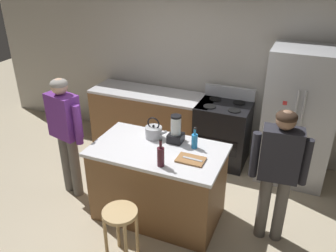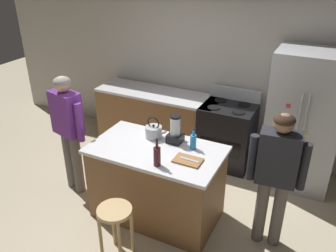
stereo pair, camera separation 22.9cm
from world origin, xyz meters
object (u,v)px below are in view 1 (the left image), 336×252
Objects in this scene: person_by_island_left at (65,127)px; tea_kettle at (154,132)px; refrigerator at (298,117)px; bottle_soda at (195,140)px; person_by_sink_right at (279,166)px; kitchen_island at (158,183)px; bottle_wine at (161,156)px; chef_knife at (193,159)px; bar_stool at (121,222)px; cutting_board at (191,160)px; blender_appliance at (176,131)px; stove_range at (222,133)px.

person_by_island_left reaches higher than tea_kettle.
refrigerator reaches higher than bottle_soda.
bottle_soda is at bearing 177.61° from person_by_sink_right.
person_by_island_left reaches higher than kitchen_island.
bottle_wine is (-0.20, -0.49, 0.02)m from bottle_soda.
person_by_island_left is 1.64m from bottle_soda.
person_by_sink_right is at bearing 17.31° from chef_knife.
person_by_sink_right is 5.01× the size of bottle_wine.
bar_stool is at bearing -114.84° from bottle_soda.
refrigerator is 1.16× the size of person_by_island_left.
person_by_island_left is at bearing 177.92° from cutting_board.
blender_appliance is 0.47m from chef_knife.
chef_knife is at bearing -10.91° from kitchen_island.
bar_stool is 1.19m from bottle_soda.
bar_stool is 2.07× the size of cutting_board.
bottle_soda is (0.37, 0.19, 0.56)m from kitchen_island.
stove_range is 2.34m from bar_stool.
stove_range is at bearing 43.59° from person_by_island_left.
person_by_island_left is 6.32× the size of bottle_soda.
cutting_board is (0.05, -0.27, -0.08)m from bottle_soda.
bottle_soda is 0.53m from bottle_wine.
cutting_board is (1.68, -0.06, -0.03)m from person_by_island_left.
stove_range is at bearing 76.14° from kitchen_island.
bottle_soda is 0.93× the size of tea_kettle.
refrigerator is 1.12m from stove_range.
blender_appliance is 1.22× the size of tea_kettle.
refrigerator is at bearing 52.01° from bottle_soda.
bar_stool is (-1.38, -0.92, -0.47)m from person_by_sink_right.
bar_stool is (-1.47, -2.27, -0.45)m from refrigerator.
bottle_wine is 1.05× the size of cutting_board.
kitchen_island is 0.70m from bottle_soda.
refrigerator is 6.80× the size of tea_kettle.
person_by_island_left reaches higher than bottle_soda.
kitchen_island is 0.68m from bottle_wine.
person_by_sink_right is 1.72m from bar_stool.
tea_kettle is at bearing 176.95° from person_by_sink_right.
bar_stool is 1.19m from blender_appliance.
refrigerator is at bearing 55.72° from bottle_wine.
cutting_board is (0.58, -0.31, -0.07)m from tea_kettle.
tea_kettle is (1.10, 0.25, 0.04)m from person_by_island_left.
stove_range reaches higher than cutting_board.
person_by_island_left is 7.35× the size of chef_knife.
kitchen_island is at bearing -153.55° from bottle_soda.
blender_appliance is at bearing 168.48° from bottle_soda.
chef_knife is (0.45, -0.09, 0.49)m from kitchen_island.
tea_kettle is (-1.46, 0.08, 0.06)m from person_by_sink_right.
person_by_island_left is 1.41m from blender_appliance.
bottle_soda is (1.62, 0.21, 0.06)m from person_by_island_left.
bar_stool is 1.13m from tea_kettle.
refrigerator is at bearing 29.91° from person_by_island_left.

